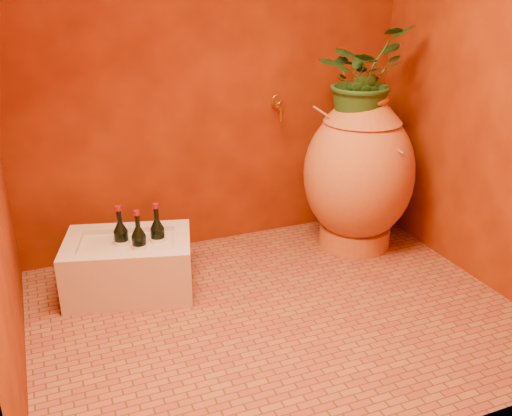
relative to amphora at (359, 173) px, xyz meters
name	(u,v)px	position (x,y,z in m)	size (l,w,h in m)	color
floor	(277,314)	(-0.82, -0.58, -0.50)	(2.50, 2.50, 0.00)	brown
wall_back	(212,50)	(-0.82, 0.42, 0.75)	(2.50, 0.02, 2.50)	#4F1704
wall_right	(499,61)	(0.43, -0.58, 0.75)	(0.02, 2.00, 2.50)	#4F1704
amphora	(359,173)	(0.00, 0.00, 0.00)	(0.75, 0.75, 1.00)	#B96434
stone_basin	(129,266)	(-1.49, -0.04, -0.35)	(0.79, 0.64, 0.32)	beige
wine_bottle_a	(158,240)	(-1.32, -0.07, -0.20)	(0.08, 0.08, 0.34)	black
wine_bottle_b	(140,247)	(-1.43, -0.11, -0.20)	(0.08, 0.08, 0.33)	black
wine_bottle_c	(122,242)	(-1.52, -0.03, -0.20)	(0.08, 0.08, 0.34)	black
wall_tap	(278,106)	(-0.42, 0.34, 0.39)	(0.07, 0.14, 0.15)	olive
plant_main	(362,77)	(-0.01, 0.03, 0.60)	(0.54, 0.47, 0.60)	#1E4D1B
plant_side	(361,106)	(-0.05, -0.04, 0.44)	(0.22, 0.18, 0.40)	#1E4D1B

